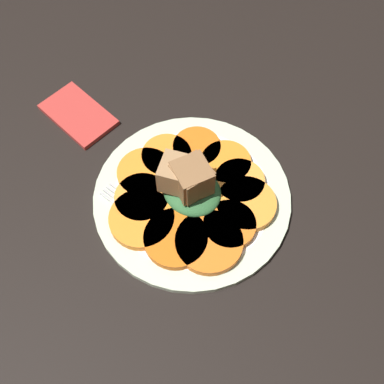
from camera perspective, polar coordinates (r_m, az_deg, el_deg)
table_slab at (r=71.62cm, az=-0.00°, el=-1.22°), size 120.00×120.00×2.00cm
plate at (r=70.28cm, az=-0.00°, el=-0.63°), size 28.78×28.78×1.05cm
carrot_slice_0 at (r=66.08cm, az=-1.94°, el=-5.52°), size 8.87×8.87×1.25cm
carrot_slice_1 at (r=65.87cm, az=2.03°, el=-5.94°), size 9.36×9.36×1.25cm
carrot_slice_2 at (r=67.01cm, az=4.32°, el=-4.05°), size 7.39×7.39×1.25cm
carrot_slice_3 at (r=68.82cm, az=6.43°, el=-1.42°), size 8.61×8.61×1.25cm
carrot_slice_4 at (r=70.55cm, az=5.63°, el=1.23°), size 7.37×7.37×1.25cm
carrot_slice_5 at (r=72.25cm, az=3.74°, el=3.67°), size 7.54×7.54×1.25cm
carrot_slice_6 at (r=73.44cm, az=0.56°, el=5.24°), size 7.30×7.30×1.25cm
carrot_slice_7 at (r=72.68cm, az=-3.02°, el=4.24°), size 7.54×7.54×1.25cm
carrot_slice_8 at (r=71.28cm, az=-5.51°, el=2.22°), size 8.43×8.43×1.25cm
carrot_slice_9 at (r=69.21cm, az=-5.97°, el=-0.74°), size 7.82×7.82×1.25cm
carrot_slice_10 at (r=67.68cm, az=-5.97°, el=-3.17°), size 9.24×9.24×1.25cm
center_pile at (r=66.82cm, az=-0.25°, el=1.16°), size 9.39×7.87×7.23cm
fork at (r=68.01cm, az=-5.33°, el=-3.30°), size 17.31×3.27×0.40cm
napkin at (r=81.11cm, az=-13.33°, el=8.92°), size 12.06×7.24×0.80cm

